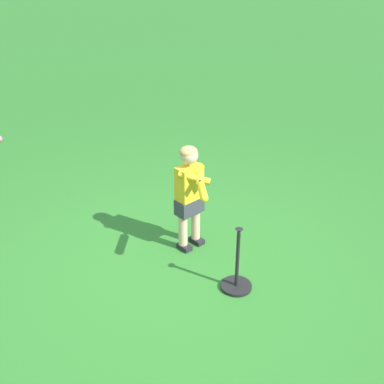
{
  "coord_description": "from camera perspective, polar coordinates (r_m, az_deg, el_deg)",
  "views": [
    {
      "loc": [
        0.52,
        -3.82,
        2.87
      ],
      "look_at": [
        0.11,
        0.69,
        0.45
      ],
      "focal_mm": 46.81,
      "sensor_mm": 36.0,
      "label": 1
    }
  ],
  "objects": [
    {
      "name": "batting_tee",
      "position": [
        4.52,
        5.09,
        -9.75
      ],
      "size": [
        0.28,
        0.28,
        0.62
      ],
      "color": "black",
      "rests_on": "ground"
    },
    {
      "name": "ground_plane",
      "position": [
        4.81,
        -2.1,
        -8.54
      ],
      "size": [
        40.0,
        40.0,
        0.0
      ],
      "primitive_type": "plane",
      "color": "#2D7528"
    },
    {
      "name": "child_batter",
      "position": [
        4.75,
        -0.19,
        0.27
      ],
      "size": [
        0.36,
        0.77,
        1.08
      ],
      "color": "#232328",
      "rests_on": "ground"
    }
  ]
}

